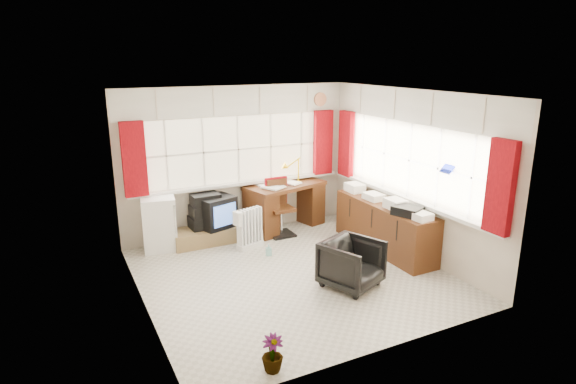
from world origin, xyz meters
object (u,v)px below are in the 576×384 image
radiator (250,232)px  crt_tv (215,212)px  desk_lamp (298,165)px  mini_fridge (159,223)px  credenza (384,226)px  tv_bench (215,234)px  desk (285,203)px  task_chair (278,205)px  office_chair (352,264)px

radiator → crt_tv: bearing=125.2°
desk_lamp → crt_tv: 1.66m
mini_fridge → credenza: bearing=-26.9°
desk_lamp → tv_bench: (-1.57, -0.03, -1.00)m
desk_lamp → crt_tv: size_ratio=0.65×
desk → mini_fridge: 2.20m
task_chair → credenza: 1.82m
office_chair → radiator: (-0.69, 1.84, -0.05)m
desk_lamp → credenza: bearing=-65.6°
credenza → office_chair: bearing=-144.5°
credenza → tv_bench: credenza is taller
radiator → mini_fridge: size_ratio=0.76×
desk_lamp → credenza: size_ratio=0.23×
desk → credenza: 1.86m
office_chair → tv_bench: size_ratio=0.50×
mini_fridge → desk_lamp: bearing=-1.0°
tv_bench → mini_fridge: (-0.87, 0.08, 0.30)m
mini_fridge → desk: bearing=0.0°
task_chair → radiator: (-0.69, -0.38, -0.25)m
office_chair → radiator: bearing=87.8°
desk → credenza: bearing=-59.3°
task_chair → mini_fridge: task_chair is taller
office_chair → desk_lamp: bearing=56.1°
office_chair → mini_fridge: size_ratio=0.82×
task_chair → credenza: size_ratio=0.49×
tv_bench → mini_fridge: 0.93m
crt_tv → mini_fridge: 0.91m
radiator → credenza: bearing=-28.2°
mini_fridge → crt_tv: bearing=-3.7°
desk → tv_bench: (-1.33, -0.08, -0.32)m
desk → task_chair: task_chair is taller
crt_tv → radiator: bearing=-54.8°
tv_bench → crt_tv: 0.38m
office_chair → radiator: 1.97m
radiator → tv_bench: size_ratio=0.47×
office_chair → desk: bearing=61.9°
mini_fridge → office_chair: bearing=-51.0°
office_chair → mini_fridge: (-1.97, 2.44, 0.11)m
task_chair → mini_fridge: (-1.97, 0.22, -0.09)m
desk → desk_lamp: (0.24, -0.05, 0.67)m
radiator → credenza: (1.87, -1.00, 0.13)m
credenza → mini_fridge: (-3.15, 1.60, 0.04)m
desk → radiator: (-0.92, -0.60, -0.18)m
office_chair → credenza: 1.45m
desk → tv_bench: size_ratio=1.09×
task_chair → tv_bench: task_chair is taller
office_chair → tv_bench: (-1.10, 2.36, -0.19)m
desk → credenza: size_ratio=0.76×
desk_lamp → tv_bench: bearing=-178.7°
desk → desk_lamp: 0.72m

